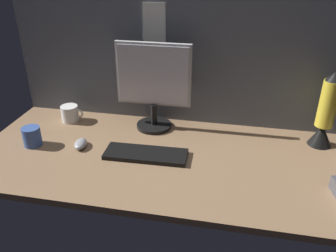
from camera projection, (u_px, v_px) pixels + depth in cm
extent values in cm
cube|color=#8C6B4C|center=(173.00, 157.00, 158.13)|extent=(180.00, 80.00, 3.00)
cube|color=#565B66|center=(187.00, 59.00, 174.48)|extent=(180.00, 5.00, 66.83)
cube|color=white|center=(154.00, 24.00, 166.88)|extent=(10.90, 0.40, 19.69)
cylinder|color=black|center=(154.00, 125.00, 180.86)|extent=(18.00, 18.00, 1.80)
cylinder|color=black|center=(154.00, 114.00, 177.88)|extent=(3.20, 3.20, 11.00)
cube|color=#B7B7B7|center=(154.00, 74.00, 168.95)|extent=(37.17, 2.40, 31.19)
cube|color=silver|center=(153.00, 75.00, 167.74)|extent=(34.77, 0.60, 28.79)
cube|color=black|center=(146.00, 154.00, 155.82)|extent=(37.36, 14.05, 2.00)
ellipsoid|color=#99999E|center=(81.00, 144.00, 162.55)|extent=(7.32, 10.49, 3.40)
cylinder|color=#38569E|center=(32.00, 136.00, 162.95)|extent=(8.39, 8.39, 9.17)
cylinder|color=white|center=(70.00, 113.00, 185.77)|extent=(8.98, 8.98, 8.55)
torus|color=white|center=(79.00, 114.00, 184.65)|extent=(4.76, 1.00, 4.76)
cone|color=black|center=(321.00, 135.00, 163.26)|extent=(10.99, 10.99, 9.99)
cylinder|color=gold|center=(328.00, 104.00, 155.84)|extent=(7.99, 7.99, 21.97)
cone|color=black|center=(335.00, 76.00, 149.81)|extent=(7.19, 7.19, 3.99)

